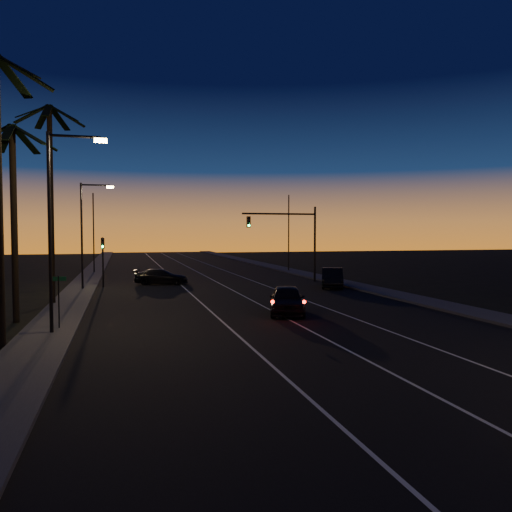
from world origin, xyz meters
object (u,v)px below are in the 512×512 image
object	(u,v)px
lead_car	(287,299)
cross_car	(161,277)
right_car	(332,278)
signal_mast	(291,230)

from	to	relation	value
lead_car	cross_car	xyz separation A→B (m)	(-5.65, 17.95, -0.12)
lead_car	right_car	xyz separation A→B (m)	(7.97, 11.85, 0.00)
signal_mast	lead_car	world-z (taller)	signal_mast
cross_car	lead_car	bearing A→B (deg)	-72.52
signal_mast	lead_car	xyz separation A→B (m)	(-6.10, -17.03, -3.97)
signal_mast	right_car	world-z (taller)	signal_mast
right_car	cross_car	bearing A→B (deg)	155.88
lead_car	cross_car	size ratio (longest dim) A/B	1.11
lead_car	right_car	bearing A→B (deg)	56.09
lead_car	right_car	world-z (taller)	right_car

